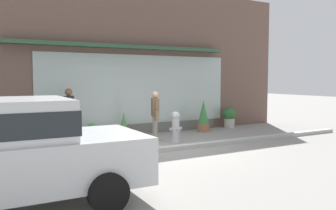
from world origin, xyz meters
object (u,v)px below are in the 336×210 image
object	(u,v)px
fire_hydrant	(176,127)
potted_plant_window_left	(124,125)
potted_plant_low_front	(203,116)
pedestrian_passerby	(69,111)
pedestrian_with_handbag	(155,113)
potted_plant_by_entrance	(92,131)
potted_plant_corner_tall	(229,117)

from	to	relation	value
fire_hydrant	potted_plant_window_left	distance (m)	2.02
potted_plant_window_left	potted_plant_low_front	distance (m)	3.17
pedestrian_passerby	pedestrian_with_handbag	bearing A→B (deg)	116.14
potted_plant_by_entrance	potted_plant_window_left	bearing A→B (deg)	-4.60
pedestrian_passerby	potted_plant_by_entrance	bearing A→B (deg)	158.19
pedestrian_passerby	fire_hydrant	bearing A→B (deg)	108.01
pedestrian_with_handbag	potted_plant_corner_tall	world-z (taller)	pedestrian_with_handbag
fire_hydrant	potted_plant_corner_tall	world-z (taller)	fire_hydrant
pedestrian_passerby	potted_plant_by_entrance	distance (m)	1.15
potted_plant_low_front	fire_hydrant	bearing A→B (deg)	-144.39
potted_plant_corner_tall	potted_plant_low_front	size ratio (longest dim) A/B	0.68
pedestrian_with_handbag	potted_plant_window_left	distance (m)	1.38
potted_plant_low_front	potted_plant_by_entrance	xyz separation A→B (m)	(-4.25, 0.30, -0.28)
potted_plant_corner_tall	potted_plant_low_front	world-z (taller)	potted_plant_low_front
pedestrian_with_handbag	potted_plant_low_front	xyz separation A→B (m)	(2.54, 0.92, -0.35)
fire_hydrant	potted_plant_low_front	size ratio (longest dim) A/B	0.82
pedestrian_with_handbag	potted_plant_low_front	bearing A→B (deg)	122.85
potted_plant_window_left	potted_plant_low_front	world-z (taller)	potted_plant_low_front
pedestrian_with_handbag	fire_hydrant	bearing A→B (deg)	45.38
pedestrian_with_handbag	potted_plant_low_front	world-z (taller)	pedestrian_with_handbag
potted_plant_corner_tall	pedestrian_with_handbag	bearing A→B (deg)	-163.26
potted_plant_low_front	pedestrian_with_handbag	bearing A→B (deg)	-160.20
potted_plant_window_left	potted_plant_by_entrance	bearing A→B (deg)	175.40
fire_hydrant	pedestrian_with_handbag	xyz separation A→B (m)	(-0.39, 0.62, 0.41)
potted_plant_corner_tall	potted_plant_by_entrance	xyz separation A→B (m)	(-5.77, -0.01, -0.14)
pedestrian_passerby	potted_plant_by_entrance	world-z (taller)	pedestrian_passerby
potted_plant_corner_tall	potted_plant_window_left	bearing A→B (deg)	-178.85
potted_plant_by_entrance	potted_plant_corner_tall	bearing A→B (deg)	0.06
fire_hydrant	pedestrian_passerby	xyz separation A→B (m)	(-2.93, 1.48, 0.50)
pedestrian_with_handbag	pedestrian_passerby	xyz separation A→B (m)	(-2.53, 0.86, 0.09)
fire_hydrant	potted_plant_by_entrance	distance (m)	2.80
fire_hydrant	potted_plant_low_front	world-z (taller)	potted_plant_low_front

